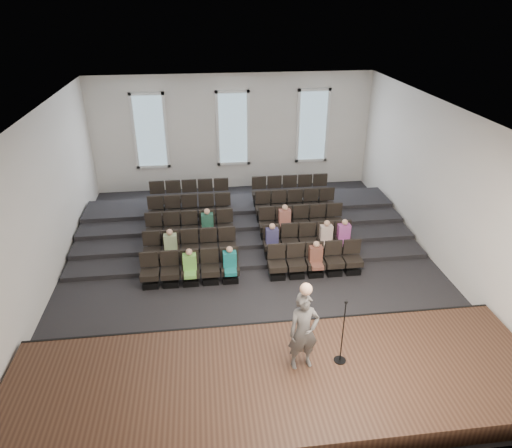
{
  "coord_description": "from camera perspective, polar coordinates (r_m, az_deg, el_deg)",
  "views": [
    {
      "loc": [
        -1.38,
        -12.33,
        7.92
      ],
      "look_at": [
        0.2,
        0.5,
        1.35
      ],
      "focal_mm": 32.0,
      "sensor_mm": 36.0,
      "label": 1
    }
  ],
  "objects": [
    {
      "name": "risers",
      "position": [
        17.37,
        -1.74,
        0.55
      ],
      "size": [
        11.8,
        4.8,
        0.6
      ],
      "color": "black",
      "rests_on": "ground"
    },
    {
      "name": "seating_rows",
      "position": [
        15.71,
        -1.2,
        -0.49
      ],
      "size": [
        6.8,
        4.7,
        1.67
      ],
      "color": "black",
      "rests_on": "ground"
    },
    {
      "name": "stage",
      "position": [
        10.63,
        2.76,
        -19.27
      ],
      "size": [
        11.8,
        3.6,
        0.5
      ],
      "primitive_type": "cube",
      "color": "#432B1D",
      "rests_on": "ground"
    },
    {
      "name": "windows",
      "position": [
        20.02,
        -2.9,
        11.81
      ],
      "size": [
        8.44,
        0.1,
        3.24
      ],
      "color": "white",
      "rests_on": "wall_back"
    },
    {
      "name": "ceiling",
      "position": [
        12.74,
        -0.65,
        13.76
      ],
      "size": [
        12.0,
        14.0,
        0.02
      ],
      "primitive_type": "cube",
      "color": "white",
      "rests_on": "ground"
    },
    {
      "name": "wall_front",
      "position": [
        7.71,
        5.62,
        -17.87
      ],
      "size": [
        12.0,
        0.04,
        5.0
      ],
      "primitive_type": "cube",
      "color": "silver",
      "rests_on": "ground"
    },
    {
      "name": "wall_back",
      "position": [
        20.14,
        -2.9,
        11.31
      ],
      "size": [
        12.0,
        0.04,
        5.0
      ],
      "primitive_type": "cube",
      "color": "silver",
      "rests_on": "ground"
    },
    {
      "name": "mic_stand",
      "position": [
        10.58,
        10.65,
        -14.49
      ],
      "size": [
        0.28,
        0.28,
        1.66
      ],
      "color": "black",
      "rests_on": "stage"
    },
    {
      "name": "ground",
      "position": [
        14.72,
        -0.55,
        -5.6
      ],
      "size": [
        14.0,
        14.0,
        0.0
      ],
      "primitive_type": "plane",
      "color": "black",
      "rests_on": "ground"
    },
    {
      "name": "wall_right",
      "position": [
        15.37,
        22.38,
        4.21
      ],
      "size": [
        0.04,
        14.0,
        5.0
      ],
      "primitive_type": "cube",
      "color": "silver",
      "rests_on": "ground"
    },
    {
      "name": "wall_left",
      "position": [
        14.25,
        -25.44,
        1.85
      ],
      "size": [
        0.04,
        14.0,
        5.0
      ],
      "primitive_type": "cube",
      "color": "silver",
      "rests_on": "ground"
    },
    {
      "name": "audience",
      "position": [
        14.62,
        0.64,
        -2.12
      ],
      "size": [
        6.05,
        2.64,
        1.1
      ],
      "color": "#72C24D",
      "rests_on": "seating_rows"
    },
    {
      "name": "speaker",
      "position": [
        10.08,
        5.96,
        -13.23
      ],
      "size": [
        0.74,
        0.54,
        1.87
      ],
      "primitive_type": "imported",
      "rotation": [
        0.0,
        0.0,
        0.14
      ],
      "color": "#53514F",
      "rests_on": "stage"
    },
    {
      "name": "stage_lip",
      "position": [
        11.9,
        1.32,
        -13.16
      ],
      "size": [
        11.8,
        0.06,
        0.52
      ],
      "primitive_type": "cube",
      "color": "black",
      "rests_on": "ground"
    }
  ]
}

